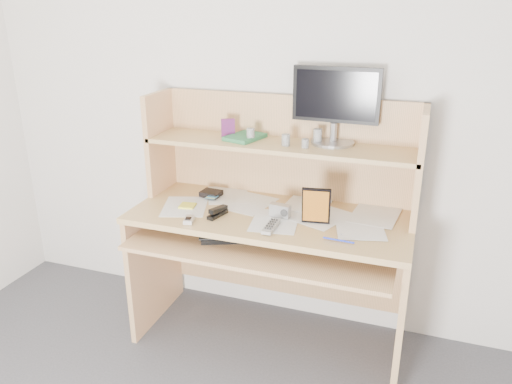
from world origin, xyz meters
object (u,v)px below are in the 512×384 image
(monitor, at_px, (335,103))
(tv_remote, at_px, (271,226))
(keyboard, at_px, (246,234))
(desk, at_px, (275,218))
(game_case, at_px, (316,206))

(monitor, bearing_deg, tv_remote, -113.52)
(keyboard, xyz_separation_m, tv_remote, (0.15, -0.07, 0.10))
(desk, xyz_separation_m, game_case, (0.24, -0.14, 0.16))
(tv_remote, bearing_deg, keyboard, 154.18)
(keyboard, bearing_deg, tv_remote, -48.60)
(keyboard, height_order, tv_remote, tv_remote)
(desk, xyz_separation_m, monitor, (0.25, 0.16, 0.59))
(monitor, bearing_deg, desk, -145.22)
(desk, bearing_deg, game_case, -29.62)
(desk, bearing_deg, keyboard, -118.86)
(tv_remote, xyz_separation_m, monitor, (0.20, 0.41, 0.52))
(keyboard, height_order, game_case, game_case)
(tv_remote, height_order, game_case, game_case)
(desk, relative_size, keyboard, 3.00)
(keyboard, distance_m, monitor, 0.79)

